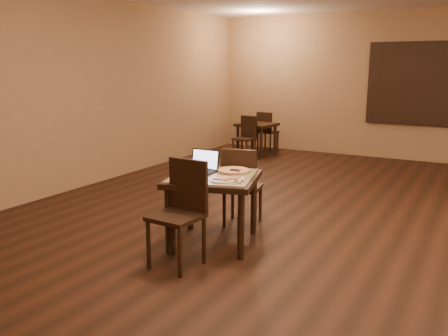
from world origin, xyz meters
The scene contains 17 objects.
ground centered at (0.00, 0.00, 0.00)m, with size 10.00×10.00×0.00m, color black.
wall_back centered at (0.00, 5.00, 1.50)m, with size 8.00×0.02×3.00m, color #8F6A49.
wall_left centered at (-4.00, 0.00, 1.50)m, with size 0.02×10.00×3.00m, color #8F6A49.
mural centered at (0.50, 4.96, 1.55)m, with size 2.34×0.05×1.64m.
tiled_table centered at (-0.91, -0.97, 0.66)m, with size 1.14×1.14×0.76m.
chair_main_near centered at (-0.91, -1.58, 0.58)m, with size 0.47×0.47×1.02m.
chair_main_far centered at (-0.90, -0.36, 0.54)m, with size 0.50×0.50×0.97m.
laptop centered at (-1.11, -0.87, 0.82)m, with size 0.35×0.27×0.23m.
plate centered at (-0.69, -1.15, 0.77)m, with size 0.25×0.25×0.01m, color white.
pizza_slice centered at (-0.69, -1.15, 0.79)m, with size 0.21×0.21×0.02m, color beige, non-canonical shape.
pizza_pan centered at (-0.79, -0.73, 0.77)m, with size 0.38×0.38×0.01m, color silver.
pizza_whole centered at (-0.79, -0.73, 0.78)m, with size 0.35×0.35×0.02m.
spatula centered at (-0.77, -0.75, 0.79)m, with size 0.10×0.23×0.01m, color silver.
napkin_roll centered at (-0.51, -1.11, 0.78)m, with size 0.06×0.17×0.04m.
other_table_b centered at (-2.76, 4.00, 0.57)m, with size 0.81×0.81×0.69m.
other_table_b_chair_near centered at (-2.75, 3.48, 0.50)m, with size 0.43×0.43×0.89m.
other_table_b_chair_far centered at (-2.77, 4.52, 0.50)m, with size 0.43×0.43×0.89m.
Camera 1 is at (1.59, -5.21, 1.91)m, focal length 38.00 mm.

